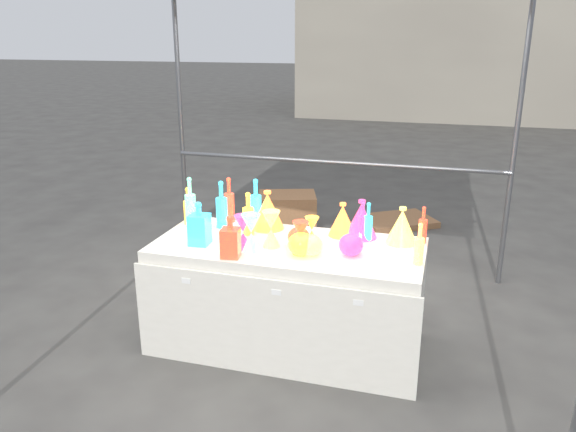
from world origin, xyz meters
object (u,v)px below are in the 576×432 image
(cardboard_box_closed, at_px, (287,214))
(lampshade_0, at_px, (268,210))
(hourglass_0, at_px, (301,238))
(display_table, at_px, (288,296))
(globe_0, at_px, (301,245))
(bottle_0, at_px, (188,206))

(cardboard_box_closed, distance_m, lampshade_0, 2.12)
(hourglass_0, bearing_deg, lampshade_0, 130.85)
(display_table, distance_m, cardboard_box_closed, 2.35)
(lampshade_0, bearing_deg, hourglass_0, -40.31)
(globe_0, bearing_deg, display_table, 130.86)
(hourglass_0, bearing_deg, globe_0, -70.84)
(globe_0, xyz_separation_m, lampshade_0, (-0.37, 0.44, 0.07))
(bottle_0, xyz_separation_m, lampshade_0, (0.59, 0.07, -0.00))
(cardboard_box_closed, xyz_separation_m, globe_0, (0.79, -2.41, 0.60))
(display_table, distance_m, hourglass_0, 0.51)
(bottle_0, relative_size, lampshade_0, 1.00)
(lampshade_0, bearing_deg, cardboard_box_closed, 110.99)
(bottle_0, bearing_deg, hourglass_0, -19.95)
(display_table, bearing_deg, bottle_0, 165.00)
(hourglass_0, distance_m, globe_0, 0.05)
(display_table, distance_m, lampshade_0, 0.64)
(cardboard_box_closed, relative_size, globe_0, 3.64)
(display_table, relative_size, bottle_0, 6.57)
(cardboard_box_closed, bearing_deg, bottle_0, -112.67)
(bottle_0, distance_m, lampshade_0, 0.59)
(display_table, bearing_deg, hourglass_0, -45.04)
(cardboard_box_closed, xyz_separation_m, bottle_0, (-0.17, -2.03, 0.67))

